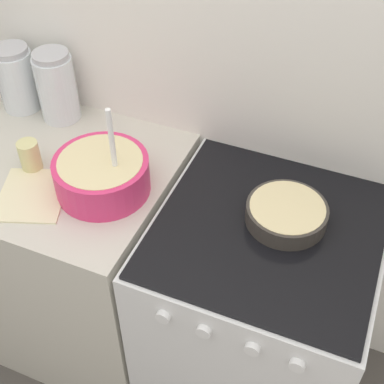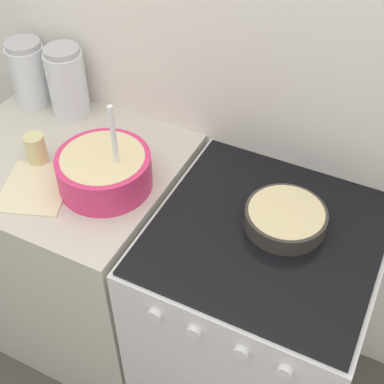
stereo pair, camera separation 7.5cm
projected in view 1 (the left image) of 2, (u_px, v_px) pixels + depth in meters
name	position (u px, v px, depth m)	size (l,w,h in m)	color
wall_back	(204.00, 51.00, 1.64)	(4.52, 0.05, 2.40)	white
countertop_cabinet	(74.00, 254.00, 2.03)	(0.76, 0.66, 0.89)	beige
stove	(256.00, 316.00, 1.83)	(0.65, 0.67, 0.89)	silver
mixing_bowl	(102.00, 173.00, 1.59)	(0.29, 0.29, 0.31)	#E0336B
baking_pan	(287.00, 213.00, 1.52)	(0.23, 0.23, 0.06)	#38332D
storage_jar_left	(18.00, 82.00, 1.89)	(0.14, 0.14, 0.24)	silver
storage_jar_middle	(58.00, 91.00, 1.84)	(0.13, 0.13, 0.25)	silver
tin_can	(30.00, 156.00, 1.67)	(0.07, 0.07, 0.10)	beige
recipe_page	(32.00, 195.00, 1.62)	(0.26, 0.28, 0.01)	beige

